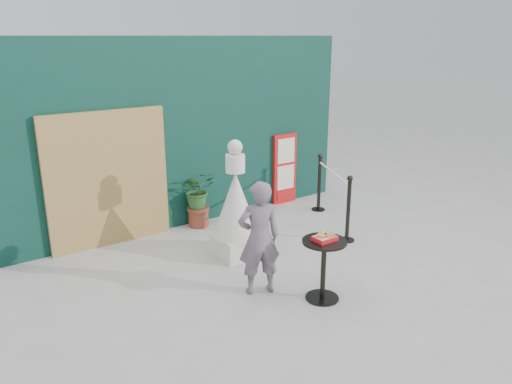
% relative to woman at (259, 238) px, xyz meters
% --- Properties ---
extents(ground, '(60.00, 60.00, 0.00)m').
position_rel_woman_xyz_m(ground, '(0.49, -0.45, -0.71)').
color(ground, '#ADAAA5').
rests_on(ground, ground).
extents(back_wall, '(6.00, 0.30, 3.00)m').
position_rel_woman_xyz_m(back_wall, '(0.49, 2.70, 0.79)').
color(back_wall, '#0B3227').
rests_on(back_wall, ground).
extents(bamboo_fence, '(1.80, 0.08, 2.00)m').
position_rel_woman_xyz_m(bamboo_fence, '(-0.91, 2.49, 0.29)').
color(bamboo_fence, tan).
rests_on(bamboo_fence, ground).
extents(woman, '(0.60, 0.49, 1.41)m').
position_rel_woman_xyz_m(woman, '(0.00, 0.00, 0.00)').
color(woman, slate).
rests_on(woman, ground).
extents(menu_board, '(0.50, 0.07, 1.30)m').
position_rel_woman_xyz_m(menu_board, '(2.39, 2.50, -0.06)').
color(menu_board, red).
rests_on(menu_board, ground).
extents(statue, '(0.65, 0.65, 1.68)m').
position_rel_woman_xyz_m(statue, '(0.36, 1.05, -0.02)').
color(statue, silver).
rests_on(statue, ground).
extents(cafe_table, '(0.52, 0.52, 0.75)m').
position_rel_woman_xyz_m(cafe_table, '(0.51, -0.58, -0.21)').
color(cafe_table, black).
rests_on(cafe_table, ground).
extents(food_basket, '(0.26, 0.19, 0.11)m').
position_rel_woman_xyz_m(food_basket, '(0.52, -0.57, 0.08)').
color(food_basket, red).
rests_on(food_basket, cafe_table).
extents(planter, '(0.55, 0.47, 0.93)m').
position_rel_woman_xyz_m(planter, '(0.49, 2.37, -0.17)').
color(planter, brown).
rests_on(planter, ground).
extents(stanchion_barrier, '(0.84, 1.54, 1.03)m').
position_rel_woman_xyz_m(stanchion_barrier, '(2.33, 1.16, -0.21)').
color(stanchion_barrier, black).
rests_on(stanchion_barrier, ground).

